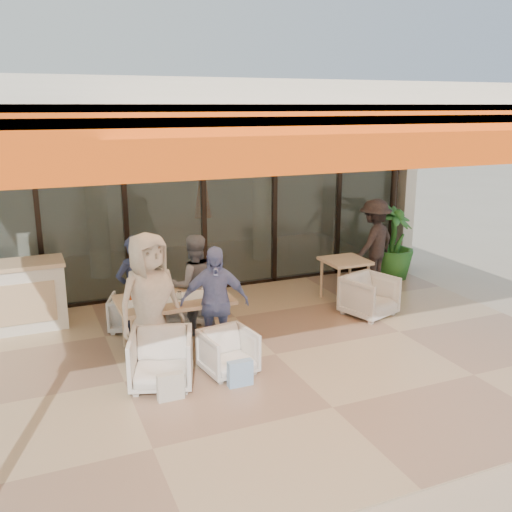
{
  "coord_description": "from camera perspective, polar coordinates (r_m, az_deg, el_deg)",
  "views": [
    {
      "loc": [
        -2.97,
        -6.35,
        3.24
      ],
      "look_at": [
        0.1,
        0.9,
        1.15
      ],
      "focal_mm": 40.0,
      "sensor_mm": 36.0,
      "label": 1
    }
  ],
  "objects": [
    {
      "name": "chair_near_left",
      "position": [
        6.89,
        -9.46,
        -9.95
      ],
      "size": [
        0.89,
        0.86,
        0.74
      ],
      "primitive_type": "imported",
      "rotation": [
        0.0,
        0.0,
        -0.31
      ],
      "color": "silver",
      "rests_on": "ground"
    },
    {
      "name": "ground",
      "position": [
        7.72,
        1.95,
        -9.96
      ],
      "size": [
        70.0,
        70.0,
        0.0
      ],
      "primitive_type": "plane",
      "color": "#C6B293",
      "rests_on": "ground"
    },
    {
      "name": "side_chair",
      "position": [
        9.14,
        11.28,
        -3.77
      ],
      "size": [
        0.88,
        0.85,
        0.73
      ],
      "primitive_type": "imported",
      "rotation": [
        0.0,
        0.0,
        0.32
      ],
      "color": "silver",
      "rests_on": "ground"
    },
    {
      "name": "interior_block",
      "position": [
        12.08,
        -8.73,
        9.91
      ],
      "size": [
        9.05,
        3.62,
        3.52
      ],
      "color": "silver",
      "rests_on": "ground"
    },
    {
      "name": "host_counter",
      "position": [
        9.06,
        -24.26,
        -3.88
      ],
      "size": [
        1.85,
        0.65,
        1.04
      ],
      "color": "silver",
      "rests_on": "ground"
    },
    {
      "name": "potted_palm",
      "position": [
        11.12,
        13.57,
        1.37
      ],
      "size": [
        1.13,
        1.13,
        1.44
      ],
      "primitive_type": "imported",
      "rotation": [
        0.0,
        0.0,
        0.64
      ],
      "color": "#1E5919",
      "rests_on": "ground"
    },
    {
      "name": "side_table",
      "position": [
        9.65,
        8.88,
        -0.94
      ],
      "size": [
        0.7,
        0.7,
        0.74
      ],
      "color": "#E0B789",
      "rests_on": "ground"
    },
    {
      "name": "standing_woman",
      "position": [
        10.62,
        11.73,
        1.3
      ],
      "size": [
        1.19,
        0.98,
        1.61
      ],
      "primitive_type": "imported",
      "rotation": [
        0.0,
        0.0,
        3.57
      ],
      "color": "black",
      "rests_on": "ground"
    },
    {
      "name": "terrace_structure",
      "position": [
        6.77,
        3.17,
        14.94
      ],
      "size": [
        8.0,
        6.0,
        3.4
      ],
      "color": "silver",
      "rests_on": "ground"
    },
    {
      "name": "diner_grey",
      "position": [
        8.22,
        -6.21,
        -2.9
      ],
      "size": [
        0.76,
        0.61,
        1.48
      ],
      "primitive_type": "imported",
      "rotation": [
        0.0,
        0.0,
        3.07
      ],
      "color": "#5E5D62",
      "rests_on": "ground"
    },
    {
      "name": "tote_bag_blue",
      "position": [
        6.86,
        -1.59,
        -11.73
      ],
      "size": [
        0.3,
        0.1,
        0.34
      ],
      "primitive_type": "cube",
      "color": "#99BFD8",
      "rests_on": "ground"
    },
    {
      "name": "chair_far_right",
      "position": [
        8.81,
        -7.08,
        -4.59
      ],
      "size": [
        0.73,
        0.7,
        0.64
      ],
      "primitive_type": "imported",
      "rotation": [
        0.0,
        0.0,
        2.92
      ],
      "color": "silver",
      "rests_on": "ground"
    },
    {
      "name": "chair_near_right",
      "position": [
        7.13,
        -2.79,
        -9.39
      ],
      "size": [
        0.68,
        0.64,
        0.62
      ],
      "primitive_type": "imported",
      "rotation": [
        0.0,
        0.0,
        0.14
      ],
      "color": "silver",
      "rests_on": "ground"
    },
    {
      "name": "diner_navy",
      "position": [
        8.03,
        -11.97,
        -3.35
      ],
      "size": [
        0.65,
        0.53,
        1.55
      ],
      "primitive_type": "imported",
      "rotation": [
        0.0,
        0.0,
        3.48
      ],
      "color": "#1A233A",
      "rests_on": "ground"
    },
    {
      "name": "dining_table",
      "position": [
        7.73,
        -8.26,
        -4.58
      ],
      "size": [
        1.5,
        0.9,
        0.93
      ],
      "color": "#E0B789",
      "rests_on": "ground"
    },
    {
      "name": "diner_cream",
      "position": [
        7.16,
        -10.59,
        -4.61
      ],
      "size": [
        1.0,
        0.81,
        1.77
      ],
      "primitive_type": "imported",
      "rotation": [
        0.0,
        0.0,
        0.32
      ],
      "color": "beige",
      "rests_on": "ground"
    },
    {
      "name": "terrace_floor",
      "position": [
        7.72,
        1.95,
        -9.92
      ],
      "size": [
        8.0,
        6.0,
        0.01
      ],
      "primitive_type": "cube",
      "color": "tan",
      "rests_on": "ground"
    },
    {
      "name": "chair_far_left",
      "position": [
        8.65,
        -12.45,
        -5.37
      ],
      "size": [
        0.73,
        0.71,
        0.6
      ],
      "primitive_type": "imported",
      "rotation": [
        0.0,
        0.0,
        2.8
      ],
      "color": "silver",
      "rests_on": "ground"
    },
    {
      "name": "glass_storefront",
      "position": [
        9.94,
        -5.28,
        5.32
      ],
      "size": [
        8.08,
        0.1,
        3.2
      ],
      "color": "#9EADA3",
      "rests_on": "ground"
    },
    {
      "name": "tote_bag_cream",
      "position": [
        6.63,
        -8.54,
        -12.88
      ],
      "size": [
        0.3,
        0.1,
        0.34
      ],
      "primitive_type": "cube",
      "color": "silver",
      "rests_on": "ground"
    },
    {
      "name": "diner_periwinkle",
      "position": [
        7.4,
        -4.18,
        -4.73
      ],
      "size": [
        0.95,
        0.57,
        1.52
      ],
      "primitive_type": "imported",
      "rotation": [
        0.0,
        0.0,
        -0.24
      ],
      "color": "#6A7AB0",
      "rests_on": "ground"
    }
  ]
}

